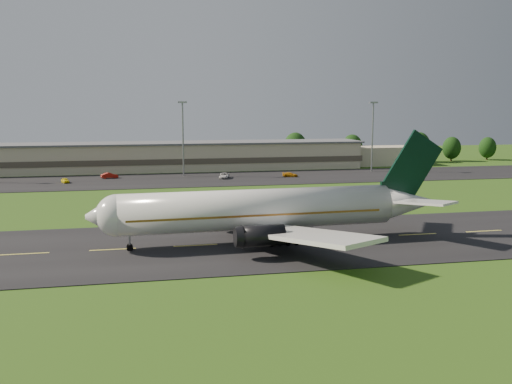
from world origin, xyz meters
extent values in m
plane|color=#234611|center=(0.00, 0.00, 0.00)|extent=(360.00, 360.00, 0.00)
cube|color=black|center=(0.00, 0.00, 0.05)|extent=(220.00, 30.00, 0.10)
cube|color=black|center=(0.00, 72.00, 0.05)|extent=(260.00, 30.00, 0.10)
cylinder|color=silver|center=(8.72, 0.00, 4.80)|extent=(38.18, 7.02, 5.60)
sphere|color=silver|center=(-10.26, -0.71, 4.80)|extent=(5.60, 5.60, 5.60)
cone|color=silver|center=(-12.26, -0.79, 4.80)|extent=(4.20, 5.52, 5.38)
cone|color=silver|center=(31.21, 0.84, 4.80)|extent=(9.20, 5.82, 5.49)
cube|color=brown|center=(8.22, -0.02, 4.45)|extent=(35.19, 6.95, 0.28)
cube|color=black|center=(-10.86, -0.73, 5.35)|extent=(2.11, 3.07, 0.65)
cube|color=silver|center=(12.63, -10.86, 3.30)|extent=(14.65, 20.12, 2.20)
cube|color=silver|center=(11.81, 11.12, 3.30)|extent=(13.56, 20.22, 2.20)
cube|color=silver|center=(31.39, -4.15, 5.70)|extent=(7.73, 9.36, 0.91)
cube|color=silver|center=(31.02, 5.84, 5.70)|extent=(7.31, 9.39, 0.91)
cube|color=black|center=(29.71, 0.79, 6.60)|extent=(5.02, 0.74, 3.00)
cube|color=black|center=(32.21, 0.88, 10.30)|extent=(9.44, 0.80, 10.55)
cylinder|color=black|center=(7.52, -8.05, 2.90)|extent=(5.70, 2.91, 2.70)
cylinder|color=black|center=(6.93, 7.94, 2.90)|extent=(5.70, 2.91, 2.70)
cube|color=#C3B595|center=(0.00, 96.00, 4.00)|extent=(120.00, 15.00, 8.00)
cube|color=#4C4438|center=(0.00, 96.00, 3.20)|extent=(121.00, 15.40, 1.60)
cube|color=#595B60|center=(0.00, 96.00, 8.15)|extent=(122.00, 16.00, 0.50)
cube|color=#C3B595|center=(70.00, 98.00, 3.00)|extent=(28.00, 11.00, 6.00)
cylinder|color=gray|center=(5.00, 80.00, 10.00)|extent=(0.44, 0.44, 20.00)
cube|color=gray|center=(5.00, 80.00, 20.10)|extent=(2.40, 1.20, 0.50)
cylinder|color=gray|center=(60.00, 80.00, 10.00)|extent=(0.44, 0.44, 20.00)
cube|color=gray|center=(60.00, 80.00, 20.10)|extent=(2.40, 1.20, 0.50)
cylinder|color=black|center=(-37.30, 104.89, 1.19)|extent=(0.56, 0.56, 2.38)
ellipsoid|color=black|center=(-37.30, 104.89, 4.09)|extent=(5.54, 5.54, 6.93)
cylinder|color=black|center=(44.27, 106.74, 1.65)|extent=(0.56, 0.56, 3.30)
ellipsoid|color=black|center=(44.27, 106.74, 5.68)|extent=(7.70, 7.70, 9.62)
cylinder|color=black|center=(64.00, 105.93, 1.52)|extent=(0.56, 0.56, 3.04)
ellipsoid|color=black|center=(64.00, 105.93, 5.23)|extent=(7.09, 7.09, 8.86)
cylinder|color=black|center=(87.90, 104.59, 1.62)|extent=(0.56, 0.56, 3.23)
ellipsoid|color=black|center=(87.90, 104.59, 5.57)|extent=(7.54, 7.54, 9.43)
cylinder|color=black|center=(100.63, 105.05, 1.34)|extent=(0.56, 0.56, 2.69)
ellipsoid|color=black|center=(100.63, 105.05, 4.63)|extent=(6.27, 6.27, 7.84)
cylinder|color=black|center=(115.85, 106.85, 1.28)|extent=(0.56, 0.56, 2.57)
ellipsoid|color=black|center=(115.85, 106.85, 4.43)|extent=(6.00, 6.00, 7.49)
imported|color=yellow|center=(-25.08, 71.47, 0.70)|extent=(2.59, 3.80, 1.20)
imported|color=#A2140A|center=(-14.67, 78.69, 0.83)|extent=(4.67, 2.45, 1.46)
imported|color=silver|center=(15.07, 72.39, 0.82)|extent=(3.56, 5.63, 1.45)
imported|color=orange|center=(33.07, 71.94, 0.70)|extent=(4.46, 3.03, 1.20)
camera|label=1|loc=(-7.53, -75.98, 18.84)|focal=40.00mm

